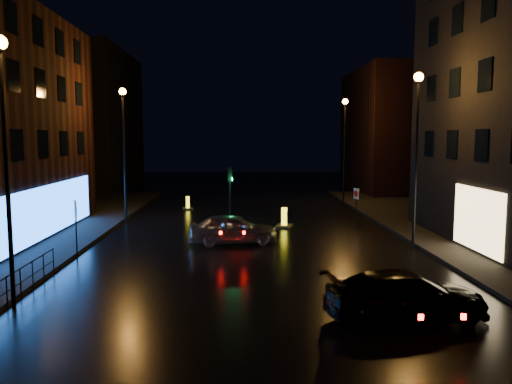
{
  "coord_description": "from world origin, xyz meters",
  "views": [
    {
      "loc": [
        -0.73,
        -17.52,
        5.33
      ],
      "look_at": [
        0.14,
        5.56,
        2.8
      ],
      "focal_mm": 35.0,
      "sensor_mm": 36.0,
      "label": 1
    }
  ],
  "objects_px": {
    "traffic_signal": "(230,213)",
    "road_sign_left": "(76,215)",
    "bollard_far": "(188,206)",
    "dark_sedan": "(406,295)",
    "bollard_near": "(284,223)",
    "road_sign_right": "(356,196)",
    "silver_hatchback": "(233,229)"
  },
  "relations": [
    {
      "from": "traffic_signal",
      "to": "road_sign_left",
      "type": "bearing_deg",
      "value": -125.36
    },
    {
      "from": "traffic_signal",
      "to": "silver_hatchback",
      "type": "height_order",
      "value": "traffic_signal"
    },
    {
      "from": "silver_hatchback",
      "to": "road_sign_left",
      "type": "relative_size",
      "value": 1.73
    },
    {
      "from": "road_sign_right",
      "to": "silver_hatchback",
      "type": "bearing_deg",
      "value": 16.75
    },
    {
      "from": "dark_sedan",
      "to": "road_sign_left",
      "type": "distance_m",
      "value": 14.58
    },
    {
      "from": "traffic_signal",
      "to": "bollard_far",
      "type": "height_order",
      "value": "traffic_signal"
    },
    {
      "from": "silver_hatchback",
      "to": "dark_sedan",
      "type": "height_order",
      "value": "silver_hatchback"
    },
    {
      "from": "traffic_signal",
      "to": "road_sign_left",
      "type": "relative_size",
      "value": 1.34
    },
    {
      "from": "traffic_signal",
      "to": "dark_sedan",
      "type": "height_order",
      "value": "traffic_signal"
    },
    {
      "from": "bollard_near",
      "to": "road_sign_left",
      "type": "relative_size",
      "value": 0.6
    },
    {
      "from": "silver_hatchback",
      "to": "bollard_far",
      "type": "relative_size",
      "value": 3.62
    },
    {
      "from": "silver_hatchback",
      "to": "bollard_far",
      "type": "height_order",
      "value": "silver_hatchback"
    },
    {
      "from": "bollard_near",
      "to": "dark_sedan",
      "type": "bearing_deg",
      "value": -66.82
    },
    {
      "from": "road_sign_left",
      "to": "bollard_far",
      "type": "bearing_deg",
      "value": 54.59
    },
    {
      "from": "bollard_far",
      "to": "road_sign_left",
      "type": "height_order",
      "value": "road_sign_left"
    },
    {
      "from": "silver_hatchback",
      "to": "road_sign_left",
      "type": "bearing_deg",
      "value": 105.95
    },
    {
      "from": "traffic_signal",
      "to": "silver_hatchback",
      "type": "xyz_separation_m",
      "value": [
        0.23,
        -6.78,
        0.25
      ]
    },
    {
      "from": "bollard_near",
      "to": "road_sign_right",
      "type": "xyz_separation_m",
      "value": [
        4.81,
        2.08,
        1.32
      ]
    },
    {
      "from": "traffic_signal",
      "to": "dark_sedan",
      "type": "relative_size",
      "value": 0.71
    },
    {
      "from": "dark_sedan",
      "to": "bollard_far",
      "type": "xyz_separation_m",
      "value": [
        -8.68,
        22.96,
        -0.49
      ]
    },
    {
      "from": "road_sign_right",
      "to": "road_sign_left",
      "type": "bearing_deg",
      "value": 8.64
    },
    {
      "from": "traffic_signal",
      "to": "road_sign_right",
      "type": "xyz_separation_m",
      "value": [
        8.07,
        -0.12,
        1.07
      ]
    },
    {
      "from": "silver_hatchback",
      "to": "bollard_near",
      "type": "height_order",
      "value": "silver_hatchback"
    },
    {
      "from": "bollard_near",
      "to": "road_sign_left",
      "type": "xyz_separation_m",
      "value": [
        -9.95,
        -7.23,
        1.67
      ]
    },
    {
      "from": "silver_hatchback",
      "to": "road_sign_left",
      "type": "distance_m",
      "value": 7.51
    },
    {
      "from": "silver_hatchback",
      "to": "road_sign_right",
      "type": "bearing_deg",
      "value": -54.66
    },
    {
      "from": "bollard_near",
      "to": "silver_hatchback",
      "type": "bearing_deg",
      "value": -108.4
    },
    {
      "from": "traffic_signal",
      "to": "bollard_far",
      "type": "relative_size",
      "value": 2.82
    },
    {
      "from": "bollard_far",
      "to": "road_sign_left",
      "type": "xyz_separation_m",
      "value": [
        -3.45,
        -14.96,
        1.71
      ]
    },
    {
      "from": "bollard_near",
      "to": "bollard_far",
      "type": "height_order",
      "value": "bollard_near"
    },
    {
      "from": "dark_sedan",
      "to": "road_sign_right",
      "type": "bearing_deg",
      "value": -16.59
    },
    {
      "from": "road_sign_left",
      "to": "traffic_signal",
      "type": "bearing_deg",
      "value": 32.23
    }
  ]
}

